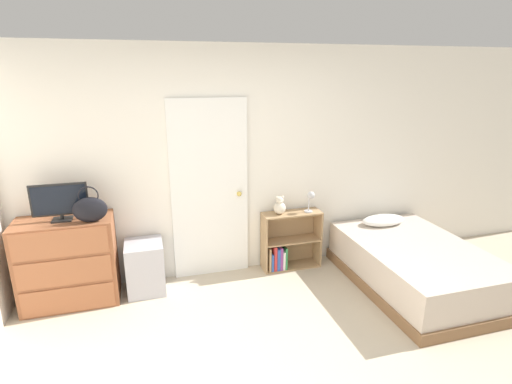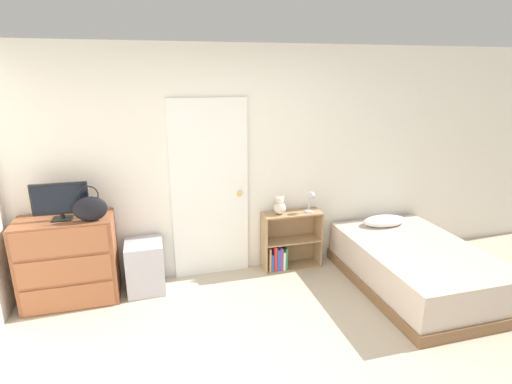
{
  "view_description": "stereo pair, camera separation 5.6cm",
  "coord_description": "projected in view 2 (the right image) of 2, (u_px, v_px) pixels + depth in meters",
  "views": [
    {
      "loc": [
        -0.84,
        -2.22,
        2.27
      ],
      "look_at": [
        0.31,
        1.74,
        1.01
      ],
      "focal_mm": 28.0,
      "sensor_mm": 36.0,
      "label": 1
    },
    {
      "loc": [
        -0.78,
        -2.24,
        2.27
      ],
      "look_at": [
        0.31,
        1.74,
        1.01
      ],
      "focal_mm": 28.0,
      "sensor_mm": 36.0,
      "label": 2
    }
  ],
  "objects": [
    {
      "name": "bed",
      "position": [
        415.0,
        266.0,
        4.32
      ],
      "size": [
        1.22,
        1.83,
        0.58
      ],
      "color": "brown",
      "rests_on": "ground_plane"
    },
    {
      "name": "handbag",
      "position": [
        90.0,
        208.0,
        3.78
      ],
      "size": [
        0.31,
        0.12,
        0.35
      ],
      "color": "black",
      "rests_on": "dresser"
    },
    {
      "name": "door_closed",
      "position": [
        210.0,
        190.0,
        4.41
      ],
      "size": [
        0.85,
        0.09,
        2.0
      ],
      "color": "white",
      "rests_on": "ground_plane"
    },
    {
      "name": "dresser",
      "position": [
        69.0,
        261.0,
        3.99
      ],
      "size": [
        0.91,
        0.46,
        0.89
      ],
      "color": "brown",
      "rests_on": "ground_plane"
    },
    {
      "name": "wall_back",
      "position": [
        223.0,
        164.0,
        4.42
      ],
      "size": [
        10.0,
        0.06,
        2.55
      ],
      "color": "white",
      "rests_on": "ground_plane"
    },
    {
      "name": "tv",
      "position": [
        60.0,
        201.0,
        3.8
      ],
      "size": [
        0.51,
        0.16,
        0.36
      ],
      "color": "black",
      "rests_on": "dresser"
    },
    {
      "name": "storage_bin",
      "position": [
        145.0,
        266.0,
        4.25
      ],
      "size": [
        0.39,
        0.41,
        0.55
      ],
      "color": "#ADADB7",
      "rests_on": "ground_plane"
    },
    {
      "name": "desk_lamp",
      "position": [
        311.0,
        198.0,
        4.59
      ],
      "size": [
        0.11,
        0.11,
        0.25
      ],
      "color": "#B2B2B7",
      "rests_on": "bookshelf"
    },
    {
      "name": "teddy_bear",
      "position": [
        280.0,
        206.0,
        4.56
      ],
      "size": [
        0.14,
        0.14,
        0.22
      ],
      "color": "beige",
      "rests_on": "bookshelf"
    },
    {
      "name": "bookshelf",
      "position": [
        286.0,
        245.0,
        4.74
      ],
      "size": [
        0.7,
        0.24,
        0.69
      ],
      "color": "tan",
      "rests_on": "ground_plane"
    }
  ]
}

